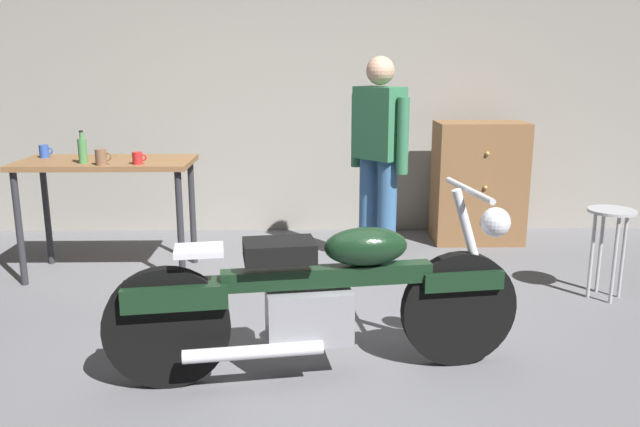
% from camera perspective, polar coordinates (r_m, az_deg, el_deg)
% --- Properties ---
extents(ground_plane, '(12.00, 12.00, 0.00)m').
position_cam_1_polar(ground_plane, '(3.83, 0.44, -11.98)').
color(ground_plane, slate).
extents(back_wall, '(8.00, 0.12, 3.10)m').
position_cam_1_polar(back_wall, '(6.26, -0.31, 12.57)').
color(back_wall, gray).
rests_on(back_wall, ground_plane).
extents(workbench, '(1.30, 0.64, 0.90)m').
position_cam_1_polar(workbench, '(5.20, -18.28, 3.27)').
color(workbench, brown).
rests_on(workbench, ground_plane).
extents(motorcycle, '(2.18, 0.69, 1.00)m').
position_cam_1_polar(motorcycle, '(3.39, 0.14, -7.19)').
color(motorcycle, black).
rests_on(motorcycle, ground_plane).
extents(person_standing, '(0.42, 0.45, 1.67)m').
position_cam_1_polar(person_standing, '(5.13, 5.19, 5.33)').
color(person_standing, '#3A6697').
rests_on(person_standing, ground_plane).
extents(shop_stool, '(0.32, 0.32, 0.64)m').
position_cam_1_polar(shop_stool, '(4.90, 24.20, -1.28)').
color(shop_stool, '#B2B2B7').
rests_on(shop_stool, ground_plane).
extents(wooden_dresser, '(0.80, 0.47, 1.10)m').
position_cam_1_polar(wooden_dresser, '(6.06, 13.80, 2.65)').
color(wooden_dresser, brown).
rests_on(wooden_dresser, ground_plane).
extents(mug_blue_enamel, '(0.11, 0.07, 0.10)m').
position_cam_1_polar(mug_blue_enamel, '(5.46, -23.13, 5.06)').
color(mug_blue_enamel, '#2D51AD').
rests_on(mug_blue_enamel, workbench).
extents(mug_brown_stoneware, '(0.12, 0.08, 0.11)m').
position_cam_1_polar(mug_brown_stoneware, '(4.93, -18.72, 4.73)').
color(mug_brown_stoneware, brown).
rests_on(mug_brown_stoneware, workbench).
extents(mug_red_diner, '(0.10, 0.07, 0.09)m').
position_cam_1_polar(mug_red_diner, '(4.89, -15.77, 4.72)').
color(mug_red_diner, red).
rests_on(mug_red_diner, workbench).
extents(bottle, '(0.06, 0.06, 0.24)m').
position_cam_1_polar(bottle, '(5.05, -20.21, 5.26)').
color(bottle, '#4C8C4C').
rests_on(bottle, workbench).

